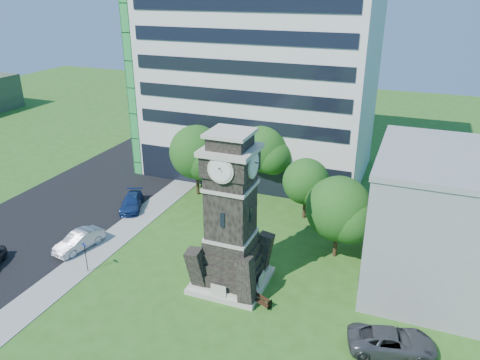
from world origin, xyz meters
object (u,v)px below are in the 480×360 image
at_px(car_street_north, 132,202).
at_px(park_bench, 259,300).
at_px(car_street_mid, 79,241).
at_px(clock_tower, 231,222).
at_px(street_sign, 85,254).
at_px(car_east_lot, 392,341).

height_order(car_street_north, park_bench, car_street_north).
bearing_deg(car_street_mid, clock_tower, 11.64).
relative_size(car_street_north, street_sign, 1.80).
bearing_deg(car_street_mid, car_east_lot, 4.56).
relative_size(car_street_mid, car_street_north, 0.98).
bearing_deg(car_street_mid, car_street_north, 102.05).
height_order(clock_tower, street_sign, clock_tower).
bearing_deg(clock_tower, car_east_lot, -14.24).
distance_m(clock_tower, car_east_lot, 13.34).
bearing_deg(street_sign, park_bench, 25.11).
xyz_separation_m(car_street_mid, street_sign, (2.94, -2.66, 0.88)).
height_order(car_street_mid, park_bench, car_street_mid).
height_order(car_street_mid, street_sign, street_sign).
distance_m(car_street_north, street_sign, 11.52).
xyz_separation_m(car_street_north, car_east_lot, (26.62, -11.25, 0.07)).
relative_size(clock_tower, car_street_mid, 2.63).
bearing_deg(car_street_north, park_bench, -53.76).
bearing_deg(car_east_lot, street_sign, 74.55).
relative_size(car_east_lot, street_sign, 2.08).
relative_size(clock_tower, car_east_lot, 2.24).
xyz_separation_m(clock_tower, car_east_lot, (12.17, -3.09, -4.52)).
distance_m(clock_tower, car_street_mid, 14.96).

